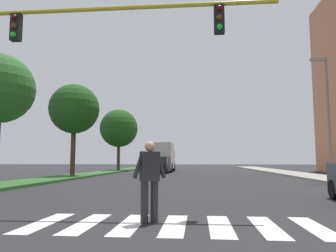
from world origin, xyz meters
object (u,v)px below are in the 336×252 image
(tree_far, at_px, (74,109))
(traffic_light_gantry, at_px, (18,50))
(tree_distant, at_px, (119,128))
(pedestrian_performer, at_px, (150,177))
(sedan_midblock, at_px, (161,166))
(truck_box_delivery, at_px, (163,157))
(street_lamp_right, at_px, (327,106))

(tree_far, distance_m, traffic_light_gantry, 15.77)
(tree_distant, bearing_deg, tree_far, -90.23)
(pedestrian_performer, xyz_separation_m, sedan_midblock, (-2.60, 25.04, -0.18))
(sedan_midblock, xyz_separation_m, truck_box_delivery, (-0.23, 3.40, 0.88))
(truck_box_delivery, bearing_deg, street_lamp_right, -51.82)
(traffic_light_gantry, height_order, truck_box_delivery, traffic_light_gantry)
(traffic_light_gantry, distance_m, pedestrian_performer, 5.64)
(traffic_light_gantry, xyz_separation_m, sedan_midblock, (1.50, 23.35, -3.67))
(pedestrian_performer, bearing_deg, truck_box_delivery, 95.68)
(pedestrian_performer, relative_size, truck_box_delivery, 0.27)
(tree_distant, relative_size, sedan_midblock, 1.58)
(truck_box_delivery, bearing_deg, sedan_midblock, -86.07)
(traffic_light_gantry, height_order, pedestrian_performer, traffic_light_gantry)
(sedan_midblock, bearing_deg, tree_far, -125.35)
(traffic_light_gantry, xyz_separation_m, pedestrian_performer, (4.10, -1.69, -3.49))
(pedestrian_performer, distance_m, sedan_midblock, 25.18)
(street_lamp_right, distance_m, truck_box_delivery, 19.26)
(sedan_midblock, bearing_deg, pedestrian_performer, -84.08)
(street_lamp_right, bearing_deg, tree_far, 169.05)
(truck_box_delivery, bearing_deg, traffic_light_gantry, -92.71)
(tree_far, distance_m, tree_distant, 13.84)
(traffic_light_gantry, bearing_deg, pedestrian_performer, -22.44)
(tree_distant, height_order, street_lamp_right, street_lamp_right)
(tree_distant, xyz_separation_m, sedan_midblock, (5.76, -5.63, -4.32))
(traffic_light_gantry, relative_size, pedestrian_performer, 6.30)
(tree_far, relative_size, traffic_light_gantry, 0.66)
(tree_distant, relative_size, traffic_light_gantry, 0.68)
(tree_distant, bearing_deg, truck_box_delivery, -22.02)
(sedan_midblock, height_order, truck_box_delivery, truck_box_delivery)
(traffic_light_gantry, xyz_separation_m, street_lamp_right, (13.03, 11.79, 0.17))
(tree_far, height_order, street_lamp_right, street_lamp_right)
(tree_distant, bearing_deg, sedan_midblock, -44.34)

